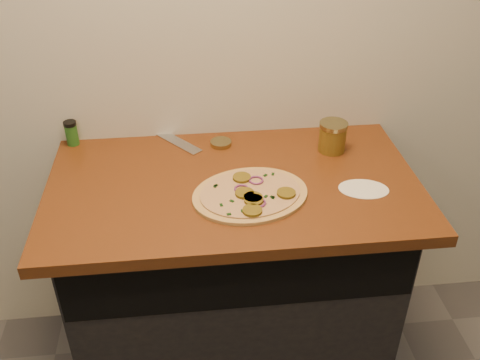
{
  "coord_description": "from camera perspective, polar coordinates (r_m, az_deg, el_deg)",
  "views": [
    {
      "loc": [
        -0.14,
        -0.01,
        1.86
      ],
      "look_at": [
        0.01,
        1.35,
        0.95
      ],
      "focal_mm": 40.0,
      "sensor_mm": 36.0,
      "label": 1
    }
  ],
  "objects": [
    {
      "name": "cabinet",
      "position": [
        2.05,
        -0.71,
        -10.59
      ],
      "size": [
        1.1,
        0.6,
        0.86
      ],
      "primitive_type": "cube",
      "color": "black",
      "rests_on": "ground"
    },
    {
      "name": "countertop",
      "position": [
        1.74,
        -0.71,
        -0.61
      ],
      "size": [
        1.2,
        0.7,
        0.04
      ],
      "primitive_type": "cube",
      "color": "#673013",
      "rests_on": "cabinet"
    },
    {
      "name": "pizza",
      "position": [
        1.65,
        1.15,
        -1.51
      ],
      "size": [
        0.43,
        0.43,
        0.02
      ],
      "color": "tan",
      "rests_on": "countertop"
    },
    {
      "name": "chefs_knife",
      "position": [
        2.01,
        -8.33,
        5.0
      ],
      "size": [
        0.24,
        0.29,
        0.02
      ],
      "color": "#B7BAC1",
      "rests_on": "countertop"
    },
    {
      "name": "mason_jar_lid",
      "position": [
        1.92,
        -2.05,
        3.95
      ],
      "size": [
        0.1,
        0.1,
        0.02
      ],
      "primitive_type": "cylinder",
      "rotation": [
        0.0,
        0.0,
        0.36
      ],
      "color": "#8F8553",
      "rests_on": "countertop"
    },
    {
      "name": "salsa_jar",
      "position": [
        1.9,
        9.84,
        4.59
      ],
      "size": [
        0.1,
        0.1,
        0.11
      ],
      "color": "#A02C10",
      "rests_on": "countertop"
    },
    {
      "name": "spice_shaker",
      "position": [
        2.0,
        -17.53,
        4.81
      ],
      "size": [
        0.05,
        0.05,
        0.09
      ],
      "color": "#235B1C",
      "rests_on": "countertop"
    },
    {
      "name": "flour_spill",
      "position": [
        1.73,
        13.04,
        -0.94
      ],
      "size": [
        0.19,
        0.19,
        0.0
      ],
      "primitive_type": "cylinder",
      "rotation": [
        0.0,
        0.0,
        -0.19
      ],
      "color": "white",
      "rests_on": "countertop"
    }
  ]
}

